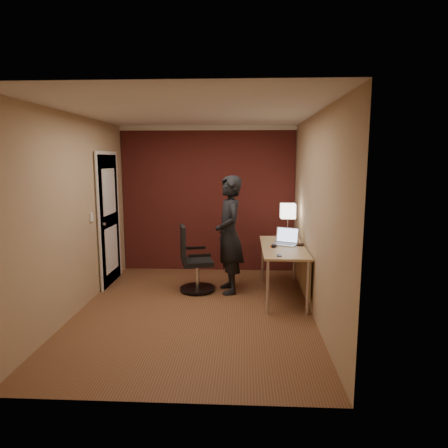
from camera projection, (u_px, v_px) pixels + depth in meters
The scene contains 9 objects.
room at pixel (189, 195), 6.50m from camera, with size 4.00×4.00×4.00m.
desk at pixel (288, 255), 5.63m from camera, with size 0.60×1.50×0.73m.
desk_lamp at pixel (288, 211), 6.12m from camera, with size 0.22×0.22×0.54m.
laptop at pixel (286, 240), 5.74m from camera, with size 0.41×0.37×0.23m.
mouse at pixel (274, 246), 5.54m from camera, with size 0.06×0.10×0.03m, color black.
phone at pixel (279, 255), 5.05m from camera, with size 0.06×0.12×0.01m, color black.
wallet at pixel (300, 245), 5.65m from camera, with size 0.09×0.11×0.02m, color black.
office_chair at pixel (193, 263), 5.87m from camera, with size 0.53×0.60×0.97m.
person at pixel (229, 235), 5.79m from camera, with size 0.62×0.41×1.71m, color black.
Camera 1 is at (0.63, -4.91, 1.94)m, focal length 32.00 mm.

